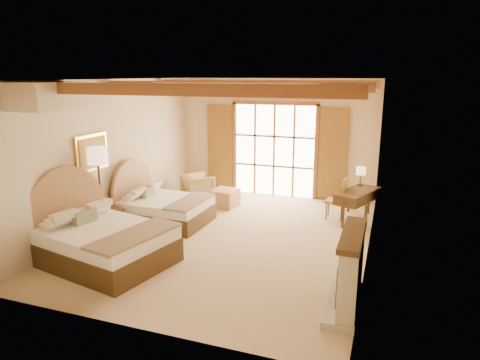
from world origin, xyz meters
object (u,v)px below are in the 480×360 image
at_px(bed_far, 160,206).
at_px(armchair, 198,187).
at_px(bed_near, 98,239).
at_px(desk, 357,204).
at_px(nightstand, 110,221).

relative_size(bed_far, armchair, 2.57).
bearing_deg(bed_far, bed_near, -87.06).
xyz_separation_m(bed_near, bed_far, (-0.03, 2.26, -0.06)).
relative_size(bed_near, desk, 1.74).
bearing_deg(nightstand, bed_far, 78.30).
xyz_separation_m(bed_far, desk, (4.22, 1.61, 0.01)).
height_order(bed_far, nightstand, bed_far).
xyz_separation_m(bed_far, armchair, (0.01, 2.00, -0.03)).
bearing_deg(armchair, desk, -143.85).
height_order(bed_near, armchair, bed_near).
bearing_deg(bed_far, armchair, 91.88).
xyz_separation_m(bed_near, desk, (4.18, 3.88, -0.05)).
relative_size(nightstand, armchair, 0.74).
distance_m(nightstand, desk, 5.52).
xyz_separation_m(bed_near, armchair, (-0.03, 4.26, -0.10)).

